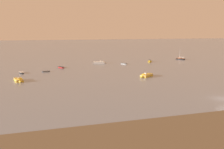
{
  "coord_description": "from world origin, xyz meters",
  "views": [
    {
      "loc": [
        -39.68,
        -45.18,
        14.66
      ],
      "look_at": [
        -14.87,
        34.1,
        0.69
      ],
      "focal_mm": 41.55,
      "sensor_mm": 36.0,
      "label": 1
    }
  ],
  "objects": [
    {
      "name": "motorboat_moored_3",
      "position": [
        -9.14,
        69.61,
        0.29
      ],
      "size": [
        6.4,
        3.55,
        2.08
      ],
      "rotation": [
        0.0,
        0.0,
        6.03
      ],
      "color": "white",
      "rests_on": "ground"
    },
    {
      "name": "motorboat_moored_2",
      "position": [
        -4.72,
        30.41,
        0.28
      ],
      "size": [
        6.0,
        5.2,
        2.04
      ],
      "rotation": [
        0.0,
        0.0,
        3.78
      ],
      "color": "gold",
      "rests_on": "ground"
    },
    {
      "name": "motorboat_moored_1",
      "position": [
        14.31,
        66.87,
        0.26
      ],
      "size": [
        3.53,
        4.62,
        1.69
      ],
      "rotation": [
        0.0,
        0.0,
        4.2
      ],
      "color": "gold",
      "rests_on": "ground"
    },
    {
      "name": "sailboat_moored_1",
      "position": [
        34.54,
        72.5,
        0.27
      ],
      "size": [
        4.11,
        5.72,
        6.23
      ],
      "rotation": [
        0.0,
        0.0,
        2.05
      ],
      "color": "black",
      "rests_on": "ground"
    },
    {
      "name": "rowboat_moored_3",
      "position": [
        -43.24,
        50.45,
        0.16
      ],
      "size": [
        2.02,
        3.99,
        0.6
      ],
      "rotation": [
        0.0,
        0.0,
        4.91
      ],
      "color": "black",
      "rests_on": "ground"
    },
    {
      "name": "rowboat_moored_4",
      "position": [
        -28.48,
        59.8,
        0.18
      ],
      "size": [
        2.99,
        4.42,
        0.66
      ],
      "rotation": [
        0.0,
        0.0,
        5.12
      ],
      "color": "red",
      "rests_on": "ground"
    },
    {
      "name": "rowboat_moored_2",
      "position": [
        -34.9,
        50.71,
        0.13
      ],
      "size": [
        2.92,
        1.0,
        0.46
      ],
      "rotation": [
        0.0,
        0.0,
        0.0
      ],
      "color": "gray",
      "rests_on": "ground"
    },
    {
      "name": "rowboat_moored_0",
      "position": [
        -0.27,
        63.03,
        0.15
      ],
      "size": [
        2.76,
        3.54,
        0.54
      ],
      "rotation": [
        0.0,
        0.0,
        2.11
      ],
      "color": "white",
      "rests_on": "ground"
    },
    {
      "name": "ground_plane",
      "position": [
        0.0,
        0.0,
        0.0
      ],
      "size": [
        800.0,
        800.0,
        0.0
      ],
      "primitive_type": "plane",
      "color": "gray"
    },
    {
      "name": "motorboat_moored_0",
      "position": [
        -43.43,
        34.29,
        0.27
      ],
      "size": [
        3.16,
        6.1,
        2.0
      ],
      "rotation": [
        0.0,
        0.0,
        4.92
      ],
      "color": "gold",
      "rests_on": "ground"
    }
  ]
}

